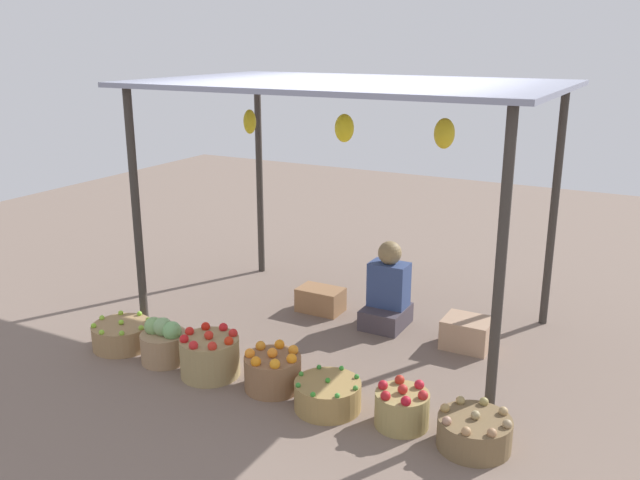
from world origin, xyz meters
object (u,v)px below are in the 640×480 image
at_px(basket_potatoes, 474,432).
at_px(wooden_crate_stacked_rear, 467,333).
at_px(vendor_person, 388,294).
at_px(basket_oranges, 273,371).
at_px(basket_cabbages, 164,343).
at_px(basket_red_tomatoes, 210,356).
at_px(basket_green_chilies, 328,395).
at_px(basket_limes, 122,335).
at_px(wooden_crate_near_vendor, 321,300).
at_px(basket_red_apples, 402,408).

distance_m(basket_potatoes, wooden_crate_stacked_rear, 1.47).
height_order(vendor_person, wooden_crate_stacked_rear, vendor_person).
height_order(basket_oranges, wooden_crate_stacked_rear, basket_oranges).
bearing_deg(basket_cabbages, basket_red_tomatoes, -1.18).
bearing_deg(basket_green_chilies, basket_red_tomatoes, 179.34).
distance_m(basket_limes, wooden_crate_near_vendor, 1.83).
bearing_deg(basket_red_tomatoes, wooden_crate_near_vendor, 84.65).
bearing_deg(basket_limes, wooden_crate_stacked_rear, 28.18).
relative_size(basket_red_tomatoes, basket_red_apples, 1.25).
relative_size(basket_limes, basket_red_tomatoes, 1.08).
bearing_deg(basket_green_chilies, basket_oranges, 172.83).
height_order(vendor_person, basket_limes, vendor_person).
relative_size(basket_cabbages, basket_green_chilies, 0.80).
height_order(basket_red_tomatoes, wooden_crate_stacked_rear, basket_red_tomatoes).
distance_m(basket_red_tomatoes, wooden_crate_near_vendor, 1.53).
distance_m(basket_cabbages, basket_potatoes, 2.51).
distance_m(wooden_crate_near_vendor, wooden_crate_stacked_rear, 1.45).
xyz_separation_m(basket_cabbages, basket_green_chilies, (1.48, -0.02, -0.06)).
bearing_deg(basket_green_chilies, vendor_person, 97.46).
xyz_separation_m(vendor_person, basket_green_chilies, (0.20, -1.53, -0.20)).
bearing_deg(basket_potatoes, basket_red_apples, 177.59).
height_order(basket_limes, wooden_crate_stacked_rear, wooden_crate_stacked_rear).
xyz_separation_m(basket_red_tomatoes, basket_potatoes, (2.05, 0.01, -0.05)).
bearing_deg(basket_red_apples, vendor_person, 116.29).
height_order(basket_red_tomatoes, basket_potatoes, basket_red_tomatoes).
relative_size(basket_red_tomatoes, basket_potatoes, 0.97).
bearing_deg(basket_potatoes, basket_cabbages, -179.94).
xyz_separation_m(basket_cabbages, basket_oranges, (0.99, 0.04, -0.02)).
xyz_separation_m(basket_oranges, wooden_crate_near_vendor, (-0.39, 1.47, -0.02)).
bearing_deg(basket_red_apples, basket_potatoes, -2.41).
distance_m(basket_limes, basket_potatoes, 3.00).
bearing_deg(wooden_crate_stacked_rear, vendor_person, 172.12).
bearing_deg(wooden_crate_stacked_rear, basket_red_tomatoes, -138.37).
relative_size(vendor_person, wooden_crate_stacked_rear, 2.01).
distance_m(basket_cabbages, basket_red_apples, 2.02).
bearing_deg(wooden_crate_stacked_rear, basket_oranges, -127.77).
relative_size(vendor_person, basket_red_apples, 2.15).
height_order(basket_oranges, basket_green_chilies, basket_oranges).
height_order(basket_red_tomatoes, basket_red_apples, basket_red_tomatoes).
distance_m(vendor_person, wooden_crate_near_vendor, 0.70).
bearing_deg(basket_oranges, basket_green_chilies, -7.17).
distance_m(basket_cabbages, basket_oranges, 1.00).
relative_size(vendor_person, basket_limes, 1.59).
bearing_deg(basket_red_tomatoes, vendor_person, 61.56).
bearing_deg(wooden_crate_near_vendor, basket_red_apples, -46.43).
height_order(basket_limes, basket_red_tomatoes, basket_red_tomatoes).
height_order(vendor_person, wooden_crate_near_vendor, vendor_person).
relative_size(basket_limes, wooden_crate_near_vendor, 1.17).
bearing_deg(basket_potatoes, basket_oranges, 178.57).
bearing_deg(wooden_crate_stacked_rear, basket_limes, -151.82).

